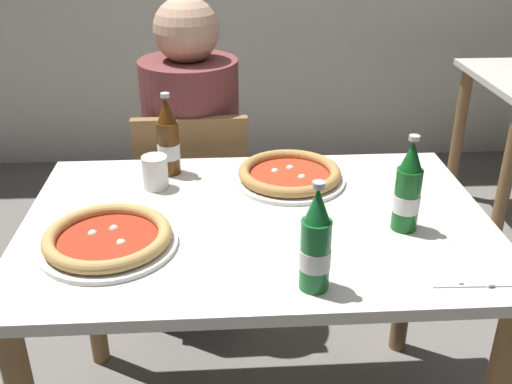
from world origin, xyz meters
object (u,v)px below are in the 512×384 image
object	(u,v)px
dining_table_main	(257,255)
beer_bottle_center	(408,191)
chair_behind_table	(195,203)
beer_bottle_right	(168,140)
diner_seated	(193,172)
beer_bottle_left	(316,245)
pizza_marinara_far	(108,239)
pizza_margherita_near	(289,175)
napkin_with_cutlery	(461,263)
paper_cup	(155,172)

from	to	relation	value
dining_table_main	beer_bottle_center	xyz separation A→B (m)	(0.36, -0.07, 0.22)
chair_behind_table	beer_bottle_right	size ratio (longest dim) A/B	3.44
diner_seated	beer_bottle_center	size ratio (longest dim) A/B	4.89
beer_bottle_right	beer_bottle_left	bearing A→B (deg)	-60.35
diner_seated	beer_bottle_right	bearing A→B (deg)	-97.70
chair_behind_table	beer_bottle_left	size ratio (longest dim) A/B	3.44
diner_seated	pizza_marinara_far	world-z (taller)	diner_seated
beer_bottle_left	beer_bottle_right	size ratio (longest dim) A/B	1.00
pizza_margherita_near	napkin_with_cutlery	world-z (taller)	pizza_margherita_near
pizza_marinara_far	beer_bottle_left	xyz separation A→B (m)	(0.46, -0.19, 0.08)
chair_behind_table	pizza_marinara_far	bearing A→B (deg)	75.96
beer_bottle_center	napkin_with_cutlery	xyz separation A→B (m)	(0.08, -0.17, -0.10)
beer_bottle_center	chair_behind_table	bearing A→B (deg)	129.02
beer_bottle_center	beer_bottle_right	bearing A→B (deg)	148.60
pizza_margherita_near	pizza_marinara_far	xyz separation A→B (m)	(-0.47, -0.33, -0.00)
chair_behind_table	pizza_margherita_near	xyz separation A→B (m)	(0.30, -0.39, 0.29)
dining_table_main	beer_bottle_left	world-z (taller)	beer_bottle_left
pizza_margherita_near	diner_seated	bearing A→B (deg)	124.11
pizza_margherita_near	beer_bottle_left	distance (m)	0.53
beer_bottle_left	napkin_with_cutlery	size ratio (longest dim) A/B	1.30
diner_seated	napkin_with_cutlery	world-z (taller)	diner_seated
pizza_marinara_far	beer_bottle_right	world-z (taller)	beer_bottle_right
diner_seated	beer_bottle_left	xyz separation A→B (m)	(0.29, -0.97, 0.27)
dining_table_main	chair_behind_table	world-z (taller)	chair_behind_table
napkin_with_cutlery	paper_cup	xyz separation A→B (m)	(-0.72, 0.44, 0.04)
pizza_margherita_near	beer_bottle_center	size ratio (longest dim) A/B	1.31
pizza_marinara_far	napkin_with_cutlery	distance (m)	0.82
dining_table_main	napkin_with_cutlery	size ratio (longest dim) A/B	6.30
pizza_margherita_near	beer_bottle_left	size ratio (longest dim) A/B	1.31
chair_behind_table	beer_bottle_right	world-z (taller)	beer_bottle_right
chair_behind_table	beer_bottle_right	bearing A→B (deg)	79.86
pizza_margherita_near	beer_bottle_right	distance (m)	0.37
pizza_marinara_far	beer_bottle_right	bearing A→B (deg)	74.08
dining_table_main	pizza_margherita_near	size ratio (longest dim) A/B	3.70
pizza_marinara_far	beer_bottle_left	size ratio (longest dim) A/B	1.33
napkin_with_cutlery	paper_cup	world-z (taller)	paper_cup
chair_behind_table	paper_cup	world-z (taller)	chair_behind_table
pizza_marinara_far	paper_cup	world-z (taller)	paper_cup
pizza_margherita_near	beer_bottle_right	world-z (taller)	beer_bottle_right
pizza_margherita_near	paper_cup	xyz separation A→B (m)	(-0.38, -0.02, 0.03)
dining_table_main	paper_cup	xyz separation A→B (m)	(-0.28, 0.20, 0.16)
pizza_marinara_far	beer_bottle_center	distance (m)	0.73
chair_behind_table	diner_seated	xyz separation A→B (m)	(-0.00, 0.05, 0.10)
dining_table_main	beer_bottle_center	size ratio (longest dim) A/B	4.86
pizza_marinara_far	dining_table_main	bearing A→B (deg)	17.91
dining_table_main	paper_cup	distance (m)	0.38
napkin_with_cutlery	dining_table_main	bearing A→B (deg)	151.46
pizza_marinara_far	beer_bottle_left	world-z (taller)	beer_bottle_left
diner_seated	paper_cup	world-z (taller)	diner_seated
chair_behind_table	beer_bottle_left	xyz separation A→B (m)	(0.29, -0.92, 0.37)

